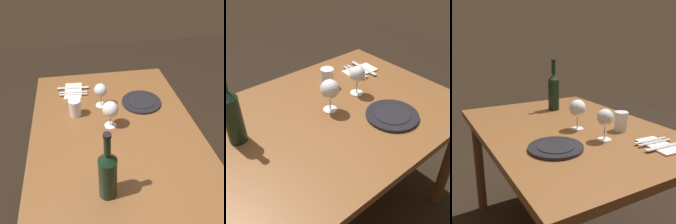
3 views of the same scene
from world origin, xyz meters
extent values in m
plane|color=black|center=(0.00, 0.00, 0.00)|extent=(6.00, 6.00, 0.00)
cube|color=brown|center=(0.00, 0.00, 0.72)|extent=(1.30, 0.90, 0.04)
cylinder|color=brown|center=(0.58, -0.38, 0.35)|extent=(0.06, 0.06, 0.70)
cylinder|color=brown|center=(0.58, 0.38, 0.35)|extent=(0.06, 0.06, 0.70)
cylinder|color=white|center=(0.05, 0.02, 0.74)|extent=(0.07, 0.07, 0.00)
cylinder|color=white|center=(0.05, 0.02, 0.78)|extent=(0.01, 0.01, 0.07)
sphere|color=white|center=(0.05, 0.02, 0.85)|extent=(0.09, 0.09, 0.09)
cylinder|color=beige|center=(0.05, 0.02, 0.85)|extent=(0.07, 0.07, 0.02)
cylinder|color=white|center=(0.25, 0.05, 0.74)|extent=(0.07, 0.07, 0.00)
cylinder|color=white|center=(0.25, 0.05, 0.78)|extent=(0.01, 0.01, 0.07)
sphere|color=white|center=(0.25, 0.05, 0.85)|extent=(0.08, 0.08, 0.08)
cylinder|color=beige|center=(0.25, 0.05, 0.85)|extent=(0.06, 0.06, 0.02)
cylinder|color=black|center=(-0.36, 0.10, 0.84)|extent=(0.07, 0.07, 0.20)
cone|color=black|center=(-0.36, 0.10, 0.96)|extent=(0.07, 0.07, 0.03)
cylinder|color=white|center=(0.18, 0.20, 0.79)|extent=(0.07, 0.07, 0.10)
cylinder|color=silver|center=(0.18, 0.20, 0.77)|extent=(0.06, 0.06, 0.06)
cylinder|color=black|center=(0.23, -0.20, 0.75)|extent=(0.24, 0.24, 0.01)
cylinder|color=black|center=(0.23, -0.20, 0.76)|extent=(0.16, 0.16, 0.00)
cube|color=silver|center=(0.43, 0.21, 0.74)|extent=(0.20, 0.12, 0.01)
cube|color=silver|center=(0.41, 0.21, 0.75)|extent=(0.03, 0.18, 0.00)
cube|color=silver|center=(0.38, 0.21, 0.75)|extent=(0.03, 0.18, 0.00)
cube|color=silver|center=(0.46, 0.21, 0.75)|extent=(0.03, 0.21, 0.00)
camera|label=1|loc=(-0.94, 0.18, 1.62)|focal=38.90mm
camera|label=2|loc=(-0.59, -0.79, 1.48)|focal=43.40mm
camera|label=3|loc=(1.17, -0.69, 1.19)|focal=42.31mm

